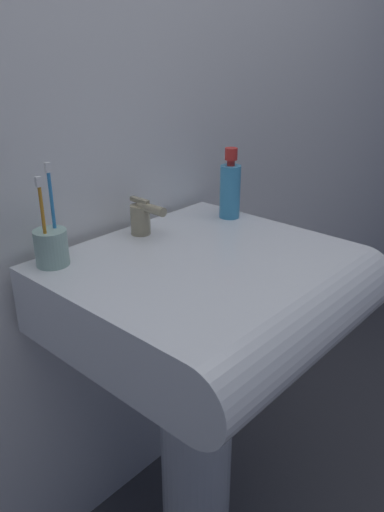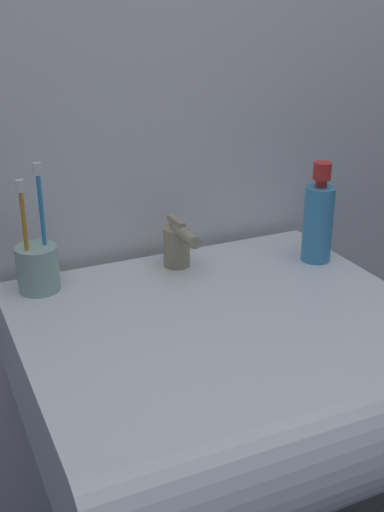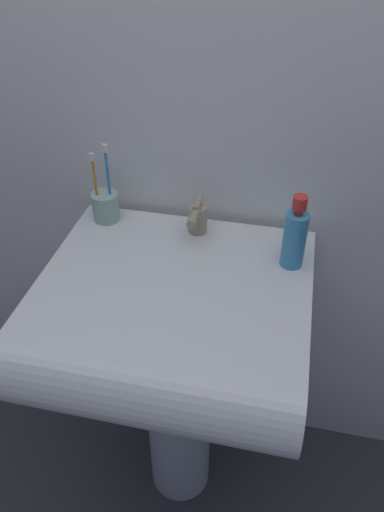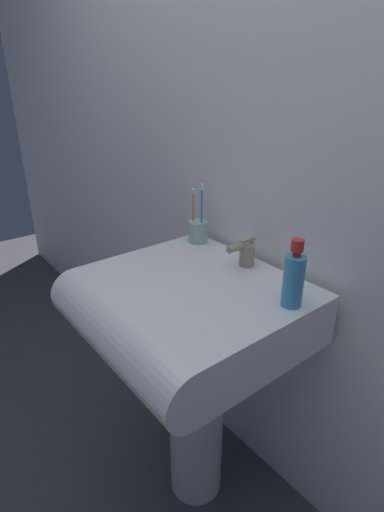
% 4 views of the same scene
% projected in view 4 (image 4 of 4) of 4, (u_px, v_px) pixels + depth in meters
% --- Properties ---
extents(ground_plane, '(6.00, 6.00, 0.00)m').
position_uv_depth(ground_plane, '(196.00, 482.00, 1.51)').
color(ground_plane, '#38383D').
rests_on(ground_plane, ground).
extents(wall_back, '(5.00, 0.05, 2.40)m').
position_uv_depth(wall_back, '(275.00, 150.00, 1.18)').
color(wall_back, white).
rests_on(wall_back, ground).
extents(sink_pedestal, '(0.19, 0.19, 0.70)m').
position_uv_depth(sink_pedestal, '(196.00, 412.00, 1.36)').
color(sink_pedestal, white).
rests_on(sink_pedestal, ground).
extents(sink_basin, '(0.61, 0.58, 0.15)m').
position_uv_depth(sink_basin, '(181.00, 311.00, 1.15)').
color(sink_basin, white).
rests_on(sink_basin, sink_pedestal).
extents(faucet, '(0.05, 0.11, 0.09)m').
position_uv_depth(faucet, '(245.00, 253.00, 1.23)').
color(faucet, tan).
rests_on(faucet, sink_basin).
extents(toothbrush_cup, '(0.07, 0.07, 0.21)m').
position_uv_depth(toothbrush_cup, '(198.00, 231.00, 1.42)').
color(toothbrush_cup, '#99BFB2').
rests_on(toothbrush_cup, sink_basin).
extents(soap_bottle, '(0.05, 0.05, 0.18)m').
position_uv_depth(soap_bottle, '(294.00, 278.00, 1.01)').
color(soap_bottle, '#3F99CC').
rests_on(soap_bottle, sink_basin).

